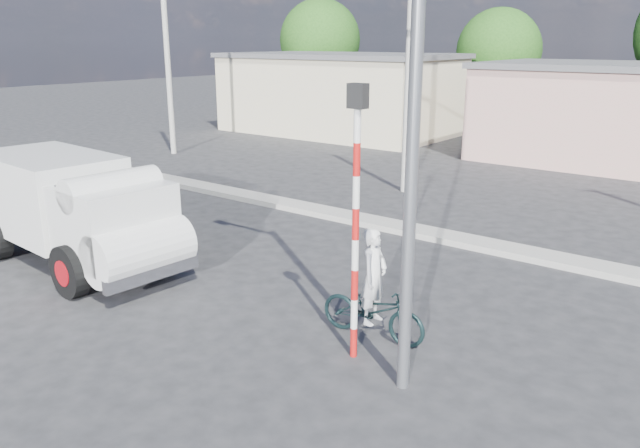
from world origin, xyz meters
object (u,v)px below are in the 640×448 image
Objects in this scene: cyclist at (373,293)px; streetlight at (406,39)px; bicycle at (373,310)px; truck at (76,209)px; traffic_pole at (356,202)px.

streetlight reaches higher than cyclist.
bicycle is at bearing 135.28° from streetlight.
truck reaches higher than cyclist.
truck is 0.67× the size of streetlight.
bicycle is at bearing 85.29° from cyclist.
truck is 3.62× the size of cyclist.
truck is at bearing -179.88° from streetlight.
streetlight is (0.94, -0.30, 2.37)m from traffic_pole.
cyclist is at bearing 135.28° from streetlight.
streetlight is at bearing -139.44° from bicycle.
cyclist is at bearing 12.20° from truck.
cyclist reaches higher than bicycle.
bicycle is 1.17× the size of cyclist.
traffic_pole reaches higher than cyclist.
bicycle is at bearing 12.20° from truck.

